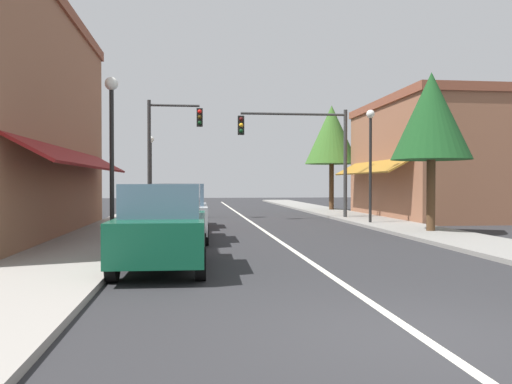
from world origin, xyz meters
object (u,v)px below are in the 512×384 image
tree_right_near (431,117)px  street_lamp_right_mid (370,148)px  parked_car_third_left (180,206)px  tree_right_far (332,135)px  parked_car_nearest_left (163,227)px  traffic_signal_left_corner (166,142)px  parked_car_second_left (179,212)px  street_lamp_left_far (151,161)px  traffic_signal_mast_arm (307,143)px  street_lamp_left_near (112,133)px

tree_right_near → street_lamp_right_mid: bearing=101.2°
parked_car_third_left → tree_right_far: bearing=50.5°
parked_car_nearest_left → traffic_signal_left_corner: bearing=94.0°
parked_car_nearest_left → tree_right_far: bearing=67.9°
traffic_signal_left_corner → street_lamp_right_mid: 10.04m
tree_right_far → parked_car_second_left: bearing=-119.7°
parked_car_nearest_left → street_lamp_right_mid: size_ratio=0.85×
traffic_signal_left_corner → tree_right_far: 11.68m
traffic_signal_left_corner → tree_right_near: size_ratio=1.04×
traffic_signal_left_corner → parked_car_second_left: bearing=-84.9°
parked_car_nearest_left → parked_car_second_left: same height
parked_car_nearest_left → street_lamp_left_far: size_ratio=0.93×
tree_right_near → parked_car_second_left: bearing=-172.6°
parked_car_third_left → traffic_signal_mast_arm: bearing=32.0°
traffic_signal_left_corner → street_lamp_left_far: traffic_signal_left_corner is taller
street_lamp_left_far → parked_car_third_left: bearing=-78.0°
street_lamp_left_far → street_lamp_right_mid: bearing=-41.0°
parked_car_third_left → tree_right_near: tree_right_near is taller
parked_car_second_left → street_lamp_left_near: 3.37m
street_lamp_right_mid → street_lamp_left_near: bearing=-144.5°
parked_car_third_left → tree_right_near: 10.14m
parked_car_third_left → street_lamp_right_mid: bearing=1.7°
traffic_signal_left_corner → street_lamp_right_mid: size_ratio=1.20×
parked_car_third_left → traffic_signal_left_corner: bearing=99.6°
traffic_signal_left_corner → parked_car_nearest_left: bearing=-87.4°
traffic_signal_left_corner → tree_right_far: size_ratio=0.88×
traffic_signal_left_corner → tree_right_far: bearing=30.9°
traffic_signal_mast_arm → tree_right_far: bearing=66.5°
parked_car_nearest_left → tree_right_far: tree_right_far is taller
traffic_signal_mast_arm → street_lamp_left_near: 12.98m
tree_right_near → parked_car_nearest_left: bearing=-143.6°
parked_car_nearest_left → street_lamp_left_far: street_lamp_left_far is taller
traffic_signal_mast_arm → street_lamp_right_mid: traffic_signal_mast_arm is taller
traffic_signal_left_corner → street_lamp_left_far: size_ratio=1.33×
parked_car_nearest_left → parked_car_third_left: (0.10, 10.43, 0.00)m
traffic_signal_left_corner → tree_right_near: bearing=-42.7°
street_lamp_right_mid → tree_right_near: (0.80, -4.04, 0.82)m
street_lamp_right_mid → tree_right_far: (1.19, 10.79, 1.53)m
parked_car_second_left → street_lamp_right_mid: (7.91, 5.16, 2.41)m
traffic_signal_mast_arm → street_lamp_right_mid: 4.06m
traffic_signal_mast_arm → traffic_signal_left_corner: size_ratio=0.92×
parked_car_nearest_left → street_lamp_left_far: 19.35m
parked_car_third_left → traffic_signal_mast_arm: size_ratio=0.76×
traffic_signal_mast_arm → traffic_signal_left_corner: traffic_signal_left_corner is taller
tree_right_near → traffic_signal_mast_arm: bearing=110.1°
street_lamp_left_far → parked_car_second_left: bearing=-82.0°
traffic_signal_mast_arm → street_lamp_left_near: bearing=-126.5°
traffic_signal_left_corner → street_lamp_left_near: size_ratio=1.26×
parked_car_nearest_left → parked_car_second_left: bearing=89.4°
traffic_signal_mast_arm → parked_car_nearest_left: bearing=-113.5°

